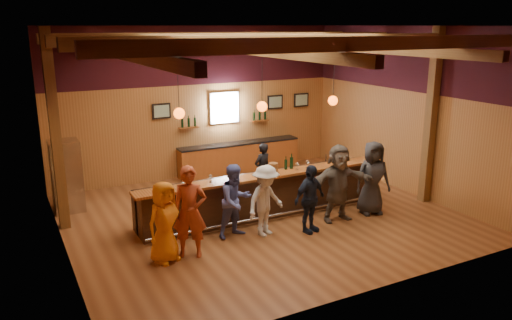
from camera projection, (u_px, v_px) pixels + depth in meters
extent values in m
plane|color=brown|center=(262.00, 216.00, 12.18)|extent=(9.00, 9.00, 0.00)
cube|color=#955A28|center=(199.00, 103.00, 15.02)|extent=(9.00, 0.04, 4.50)
cube|color=#955A28|center=(377.00, 168.00, 8.17)|extent=(9.00, 0.04, 4.50)
cube|color=#955A28|center=(56.00, 147.00, 9.59)|extent=(0.04, 8.00, 4.50)
cube|color=#955A28|center=(407.00, 111.00, 13.61)|extent=(0.04, 8.00, 4.50)
cube|color=brown|center=(262.00, 26.00, 11.01)|extent=(9.00, 8.00, 0.04)
cube|color=black|center=(198.00, 55.00, 14.63)|extent=(9.00, 0.01, 1.70)
cube|color=black|center=(49.00, 73.00, 9.23)|extent=(0.01, 8.00, 1.70)
cube|color=black|center=(411.00, 59.00, 13.23)|extent=(0.01, 8.00, 1.70)
cube|color=brown|center=(55.00, 132.00, 10.94)|extent=(0.22, 0.22, 4.50)
cube|color=brown|center=(431.00, 117.00, 12.68)|extent=(0.22, 0.22, 4.50)
cube|color=brown|center=(345.00, 44.00, 8.52)|extent=(8.80, 0.20, 0.25)
cube|color=brown|center=(285.00, 41.00, 10.23)|extent=(8.80, 0.20, 0.25)
cube|color=brown|center=(242.00, 39.00, 11.94)|extent=(8.80, 0.20, 0.25)
cube|color=brown|center=(210.00, 37.00, 13.65)|extent=(8.80, 0.20, 0.25)
cube|color=brown|center=(128.00, 55.00, 9.81)|extent=(0.18, 7.80, 0.22)
cube|color=brown|center=(262.00, 51.00, 11.15)|extent=(0.18, 7.80, 0.22)
cube|color=brown|center=(368.00, 48.00, 12.49)|extent=(0.18, 7.80, 0.22)
cube|color=black|center=(262.00, 196.00, 12.05)|extent=(6.00, 0.60, 1.05)
cube|color=brown|center=(265.00, 176.00, 11.75)|extent=(6.30, 0.50, 0.06)
cube|color=black|center=(254.00, 176.00, 12.27)|extent=(6.00, 0.48, 0.05)
cube|color=black|center=(255.00, 194.00, 12.39)|extent=(6.00, 0.48, 0.90)
cube|color=silver|center=(322.00, 167.00, 13.17)|extent=(0.45, 0.40, 0.14)
cube|color=silver|center=(337.00, 165.00, 13.40)|extent=(0.45, 0.40, 0.14)
cylinder|color=silver|center=(270.00, 216.00, 11.79)|extent=(6.00, 0.06, 0.06)
cube|color=brown|center=(240.00, 158.00, 15.79)|extent=(4.00, 0.50, 0.90)
cube|color=black|center=(240.00, 143.00, 15.66)|extent=(4.00, 0.52, 0.05)
cube|color=silver|center=(224.00, 108.00, 15.38)|extent=(0.95, 0.08, 0.95)
cube|color=white|center=(225.00, 108.00, 15.34)|extent=(0.78, 0.01, 0.78)
cube|color=black|center=(161.00, 111.00, 14.47)|extent=(0.55, 0.04, 0.45)
cube|color=silver|center=(162.00, 111.00, 14.45)|extent=(0.45, 0.01, 0.35)
cube|color=black|center=(275.00, 102.00, 16.17)|extent=(0.55, 0.04, 0.45)
cube|color=silver|center=(275.00, 102.00, 16.15)|extent=(0.45, 0.01, 0.35)
cube|color=black|center=(301.00, 100.00, 16.61)|extent=(0.55, 0.04, 0.45)
cube|color=silver|center=(302.00, 100.00, 16.59)|extent=(0.45, 0.01, 0.35)
cube|color=brown|center=(189.00, 127.00, 14.92)|extent=(0.60, 0.18, 0.04)
cylinder|color=black|center=(182.00, 123.00, 14.79)|extent=(0.07, 0.07, 0.26)
cylinder|color=black|center=(189.00, 123.00, 14.88)|extent=(0.07, 0.07, 0.26)
cylinder|color=black|center=(195.00, 122.00, 14.97)|extent=(0.07, 0.07, 0.26)
cube|color=brown|center=(260.00, 121.00, 15.99)|extent=(0.60, 0.18, 0.04)
cylinder|color=black|center=(254.00, 117.00, 15.86)|extent=(0.07, 0.07, 0.26)
cylinder|color=black|center=(260.00, 116.00, 15.95)|extent=(0.07, 0.07, 0.26)
cylinder|color=black|center=(265.00, 115.00, 16.04)|extent=(0.07, 0.07, 0.26)
cylinder|color=black|center=(178.00, 84.00, 10.42)|extent=(0.01, 0.01, 1.25)
sphere|color=#FF540C|center=(179.00, 113.00, 10.58)|extent=(0.24, 0.24, 0.24)
cylinder|color=black|center=(262.00, 79.00, 11.31)|extent=(0.01, 0.01, 1.25)
sphere|color=#FF540C|center=(262.00, 107.00, 11.48)|extent=(0.24, 0.24, 0.24)
cylinder|color=black|center=(334.00, 75.00, 12.21)|extent=(0.01, 0.01, 1.25)
sphere|color=#FF540C|center=(333.00, 101.00, 12.37)|extent=(0.24, 0.24, 0.24)
cube|color=silver|center=(66.00, 176.00, 12.34)|extent=(0.70, 0.70, 1.80)
imported|color=orange|center=(165.00, 222.00, 9.67)|extent=(0.94, 0.78, 1.64)
imported|color=#9D3A1C|center=(190.00, 212.00, 9.87)|extent=(0.81, 0.71, 1.87)
imported|color=#525FA5|center=(236.00, 201.00, 10.83)|extent=(0.90, 0.76, 1.64)
imported|color=silver|center=(266.00, 201.00, 10.89)|extent=(1.18, 0.92, 1.60)
imported|color=black|center=(310.00, 199.00, 11.07)|extent=(0.98, 0.60, 1.56)
imported|color=#5D554A|center=(338.00, 183.00, 11.71)|extent=(1.75, 0.65, 1.85)
imported|color=#2B2B2E|center=(372.00, 178.00, 12.17)|extent=(1.00, 0.78, 1.82)
imported|color=black|center=(262.00, 170.00, 13.44)|extent=(0.62, 0.49, 1.48)
cylinder|color=olive|center=(273.00, 168.00, 11.83)|extent=(0.23, 0.23, 0.25)
cylinder|color=black|center=(291.00, 163.00, 12.20)|extent=(0.08, 0.08, 0.28)
cylinder|color=black|center=(292.00, 155.00, 12.15)|extent=(0.03, 0.03, 0.10)
cylinder|color=black|center=(286.00, 164.00, 12.14)|extent=(0.07, 0.07, 0.24)
cylinder|color=black|center=(286.00, 158.00, 12.09)|extent=(0.02, 0.02, 0.08)
cylinder|color=silver|center=(163.00, 191.00, 10.56)|extent=(0.06, 0.06, 0.01)
cylinder|color=silver|center=(163.00, 189.00, 10.55)|extent=(0.01, 0.01, 0.09)
sphere|color=silver|center=(163.00, 186.00, 10.53)|extent=(0.07, 0.07, 0.07)
cylinder|color=silver|center=(184.00, 187.00, 10.84)|extent=(0.06, 0.06, 0.01)
cylinder|color=silver|center=(184.00, 185.00, 10.83)|extent=(0.01, 0.01, 0.09)
sphere|color=silver|center=(184.00, 182.00, 10.81)|extent=(0.07, 0.07, 0.07)
cylinder|color=silver|center=(211.00, 182.00, 11.16)|extent=(0.07, 0.07, 0.01)
cylinder|color=silver|center=(211.00, 180.00, 11.15)|extent=(0.01, 0.01, 0.10)
sphere|color=silver|center=(210.00, 176.00, 11.13)|extent=(0.08, 0.08, 0.08)
cylinder|color=silver|center=(229.00, 181.00, 11.22)|extent=(0.07, 0.07, 0.01)
cylinder|color=silver|center=(229.00, 179.00, 11.21)|extent=(0.01, 0.01, 0.11)
sphere|color=silver|center=(229.00, 175.00, 11.18)|extent=(0.08, 0.08, 0.08)
cylinder|color=silver|center=(259.00, 175.00, 11.69)|extent=(0.07, 0.07, 0.01)
cylinder|color=silver|center=(259.00, 173.00, 11.68)|extent=(0.01, 0.01, 0.10)
sphere|color=silver|center=(259.00, 169.00, 11.66)|extent=(0.08, 0.08, 0.08)
cylinder|color=silver|center=(297.00, 170.00, 12.11)|extent=(0.08, 0.08, 0.01)
cylinder|color=silver|center=(297.00, 167.00, 12.09)|extent=(0.01, 0.01, 0.11)
sphere|color=silver|center=(297.00, 164.00, 12.07)|extent=(0.09, 0.09, 0.09)
cylinder|color=silver|center=(307.00, 168.00, 12.30)|extent=(0.07, 0.07, 0.01)
cylinder|color=silver|center=(307.00, 165.00, 12.29)|extent=(0.01, 0.01, 0.11)
sphere|color=silver|center=(307.00, 162.00, 12.26)|extent=(0.08, 0.08, 0.08)
cylinder|color=silver|center=(335.00, 164.00, 12.65)|extent=(0.08, 0.08, 0.01)
cylinder|color=silver|center=(335.00, 161.00, 12.63)|extent=(0.01, 0.01, 0.11)
sphere|color=silver|center=(335.00, 158.00, 12.61)|extent=(0.09, 0.09, 0.09)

